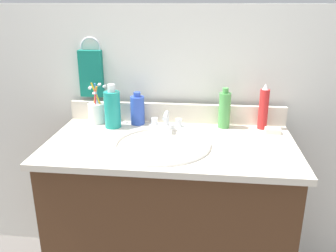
{
  "coord_description": "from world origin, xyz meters",
  "views": [
    {
      "loc": [
        0.14,
        -1.34,
        1.31
      ],
      "look_at": [
        -0.01,
        0.0,
        0.83
      ],
      "focal_mm": 37.79,
      "sensor_mm": 36.0,
      "label": 1
    }
  ],
  "objects": [
    {
      "name": "bottle_toner_green",
      "position": [
        0.22,
        0.21,
        0.85
      ],
      "size": [
        0.05,
        0.05,
        0.18
      ],
      "color": "#4C9E4C",
      "rests_on": "countertop"
    },
    {
      "name": "back_wall",
      "position": [
        0.0,
        0.32,
        0.65
      ],
      "size": [
        2.12,
        0.04,
        1.3
      ],
      "primitive_type": "cube",
      "color": "silver",
      "rests_on": "ground_plane"
    },
    {
      "name": "bottle_shampoo_blue",
      "position": [
        -0.18,
        0.21,
        0.83
      ],
      "size": [
        0.06,
        0.06,
        0.15
      ],
      "color": "#2D4CB2",
      "rests_on": "countertop"
    },
    {
      "name": "bottle_mouthwash_teal",
      "position": [
        -0.28,
        0.15,
        0.85
      ],
      "size": [
        0.07,
        0.07,
        0.2
      ],
      "color": "teal",
      "rests_on": "countertop"
    },
    {
      "name": "countertop",
      "position": [
        0.0,
        0.0,
        0.75
      ],
      "size": [
        1.02,
        0.54,
        0.03
      ],
      "primitive_type": "cube",
      "color": "beige",
      "rests_on": "vanity_cabinet"
    },
    {
      "name": "backsplash",
      "position": [
        0.0,
        0.26,
        0.81
      ],
      "size": [
        1.02,
        0.02,
        0.09
      ],
      "primitive_type": "cube",
      "color": "beige",
      "rests_on": "countertop"
    },
    {
      "name": "sink_basin",
      "position": [
        -0.03,
        -0.04,
        0.73
      ],
      "size": [
        0.4,
        0.4,
        0.11
      ],
      "color": "white",
      "rests_on": "countertop"
    },
    {
      "name": "soap_bar",
      "position": [
        0.43,
        0.15,
        0.78
      ],
      "size": [
        0.06,
        0.04,
        0.02
      ],
      "primitive_type": "cube",
      "color": "white",
      "rests_on": "countertop"
    },
    {
      "name": "cup_white_ceramic",
      "position": [
        -0.37,
        0.21,
        0.82
      ],
      "size": [
        0.09,
        0.08,
        0.19
      ],
      "color": "white",
      "rests_on": "countertop"
    },
    {
      "name": "bottle_spray_red",
      "position": [
        0.39,
        0.21,
        0.86
      ],
      "size": [
        0.04,
        0.04,
        0.21
      ],
      "color": "red",
      "rests_on": "countertop"
    },
    {
      "name": "hand_towel",
      "position": [
        -0.41,
        0.28,
        0.98
      ],
      "size": [
        0.11,
        0.04,
        0.22
      ],
      "primitive_type": "cube",
      "color": "#147260"
    },
    {
      "name": "vanity_cabinet",
      "position": [
        0.0,
        0.0,
        0.37
      ],
      "size": [
        0.98,
        0.5,
        0.74
      ],
      "primitive_type": "cube",
      "color": "#4C2D19",
      "rests_on": "ground_plane"
    },
    {
      "name": "towel_ring",
      "position": [
        -0.41,
        0.3,
        1.1
      ],
      "size": [
        0.1,
        0.01,
        0.1
      ],
      "primitive_type": "torus",
      "rotation": [
        1.57,
        0.0,
        0.0
      ],
      "color": "silver"
    },
    {
      "name": "faucet",
      "position": [
        -0.03,
        0.16,
        0.79
      ],
      "size": [
        0.16,
        0.1,
        0.08
      ],
      "color": "silver",
      "rests_on": "countertop"
    }
  ]
}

